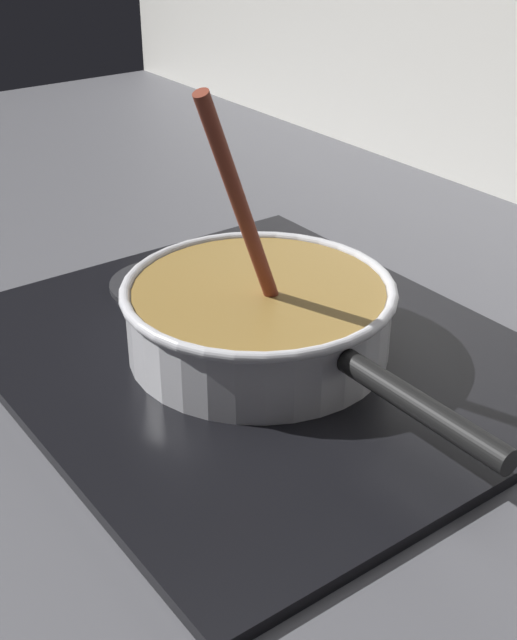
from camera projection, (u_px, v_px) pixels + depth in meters
name	position (u px, v px, depth m)	size (l,w,h in m)	color
ground	(50.00, 432.00, 0.79)	(2.40, 1.60, 0.04)	#4C4C51
hob_plate	(258.00, 355.00, 0.86)	(0.56, 0.48, 0.01)	black
burner_ring	(258.00, 347.00, 0.85)	(0.18, 0.18, 0.01)	#592D0C
spare_burner	(166.00, 284.00, 0.98)	(0.13, 0.13, 0.01)	#262628
cooking_pan	(260.00, 316.00, 0.83)	(0.44, 0.27, 0.28)	silver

